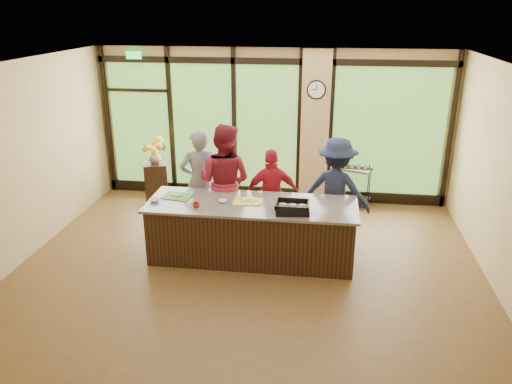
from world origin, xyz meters
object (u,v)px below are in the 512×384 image
(island_base, at_px, (252,232))
(bar_cart, at_px, (354,181))
(cook_left, at_px, (200,182))
(cook_right, at_px, (336,191))
(flower_stand, at_px, (157,184))
(roasting_pan, at_px, (292,209))

(island_base, relative_size, bar_cart, 3.64)
(cook_left, distance_m, cook_right, 2.30)
(cook_right, distance_m, bar_cart, 1.71)
(flower_stand, relative_size, bar_cart, 1.03)
(island_base, relative_size, cook_left, 1.69)
(cook_right, bearing_deg, island_base, 47.37)
(bar_cart, bearing_deg, cook_left, -126.97)
(cook_left, height_order, roasting_pan, cook_left)
(roasting_pan, bearing_deg, flower_stand, 135.91)
(cook_left, distance_m, roasting_pan, 2.00)
(cook_left, distance_m, flower_stand, 1.63)
(island_base, relative_size, cook_right, 1.75)
(roasting_pan, bearing_deg, cook_left, 139.65)
(cook_left, xyz_separation_m, flower_stand, (-1.15, 1.05, -0.48))
(island_base, distance_m, roasting_pan, 0.86)
(cook_left, bearing_deg, bar_cart, -174.02)
(cook_right, xyz_separation_m, bar_cart, (0.39, 1.62, -0.38))
(cook_right, distance_m, roasting_pan, 1.26)
(island_base, xyz_separation_m, cook_left, (-1.03, 0.85, 0.48))
(cook_right, relative_size, flower_stand, 2.03)
(island_base, distance_m, flower_stand, 2.89)
(island_base, bearing_deg, cook_left, 140.27)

